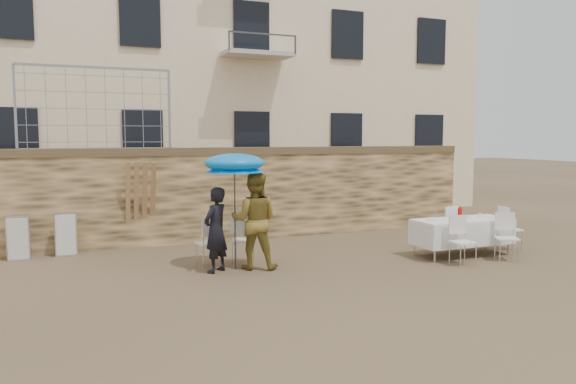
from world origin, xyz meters
name	(u,v)px	position (x,y,z in m)	size (l,w,h in m)	color
ground	(317,291)	(0.00, 0.00, 0.00)	(80.00, 80.00, 0.00)	brown
stone_wall	(229,194)	(0.00, 5.00, 1.10)	(13.00, 0.50, 2.20)	olive
chain_link_fence	(96,109)	(-3.00, 5.00, 3.10)	(3.20, 0.06, 1.80)	gray
man_suit	(216,230)	(-1.18, 1.85, 0.79)	(0.58, 0.38, 1.58)	black
woman_dress	(254,221)	(-0.43, 1.85, 0.92)	(0.89, 0.70, 1.84)	#AB8D34
umbrella	(234,166)	(-0.78, 1.95, 1.95)	(1.17, 1.17, 2.06)	#3F3F44
couple_chair_left	(209,241)	(-1.18, 2.40, 0.48)	(0.48, 0.48, 0.96)	white
couple_chair_right	(243,239)	(-0.48, 2.40, 0.48)	(0.48, 0.48, 0.96)	white
banquet_table	(463,221)	(4.01, 1.32, 0.73)	(2.10, 0.85, 0.78)	white
soda_bottle	(460,214)	(3.81, 1.17, 0.91)	(0.09, 0.09, 0.26)	red
table_chair_front_left	(463,241)	(3.41, 0.57, 0.48)	(0.48, 0.48, 0.96)	white
table_chair_front_right	(507,237)	(4.51, 0.57, 0.48)	(0.48, 0.48, 0.96)	white
table_chair_back	(446,227)	(4.21, 2.12, 0.48)	(0.48, 0.48, 0.96)	white
table_chair_side	(510,228)	(5.41, 1.42, 0.48)	(0.48, 0.48, 0.96)	white
chair_stack_left	(19,236)	(-4.62, 4.59, 0.46)	(0.46, 0.47, 0.92)	white
chair_stack_right	(66,233)	(-3.72, 4.59, 0.46)	(0.46, 0.40, 0.92)	white
wood_planks	(142,204)	(-2.12, 4.66, 1.00)	(0.70, 0.20, 2.00)	#A37749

